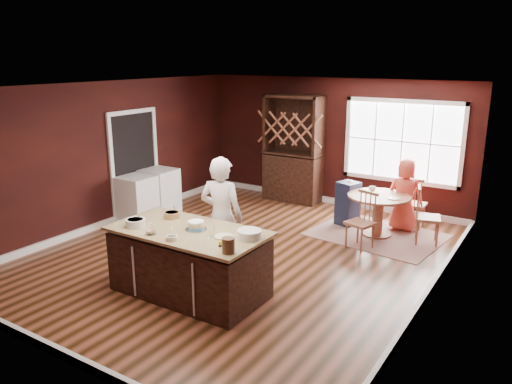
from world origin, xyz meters
TOP-DOWN VIEW (x-y plane):
  - room_shell at (0.00, 0.00)m, footprint 7.00×7.00m
  - window at (1.50, 3.47)m, footprint 2.36×0.10m
  - doorway at (-2.97, 0.60)m, footprint 0.08×1.26m
  - kitchen_island at (0.18, -1.54)m, footprint 2.12×1.11m
  - dining_table at (1.57, 2.03)m, footprint 1.10×1.10m
  - baker at (0.21, -0.82)m, footprint 0.72×0.55m
  - layer_cake at (0.28, -1.49)m, footprint 0.30×0.30m
  - bowl_blue at (-0.50, -1.81)m, footprint 0.26×0.26m
  - bowl_yellow at (-0.33, -1.27)m, footprint 0.23×0.23m
  - bowl_pink at (-0.11, -1.93)m, footprint 0.14×0.14m
  - bowl_olive at (0.26, -1.95)m, footprint 0.15×0.15m
  - drinking_glass at (0.61, -1.58)m, footprint 0.08×0.08m
  - dinner_plate at (0.75, -1.51)m, footprint 0.25×0.25m
  - white_tub at (1.04, -1.37)m, footprint 0.31×0.31m
  - stoneware_crock at (1.10, -1.91)m, footprint 0.15×0.15m
  - toy_figurine at (0.90, -1.80)m, footprint 0.04×0.04m
  - rug at (1.57, 2.03)m, footprint 2.39×1.96m
  - chair_east at (2.43, 2.11)m, footprint 0.51×0.52m
  - chair_south at (1.54, 1.26)m, footprint 0.51×0.49m
  - chair_north at (2.00, 2.81)m, footprint 0.43×0.41m
  - seated_woman at (1.88, 2.57)m, footprint 0.69×0.47m
  - high_chair at (0.90, 2.28)m, footprint 0.45×0.45m
  - toddler at (0.82, 2.38)m, footprint 0.18×0.14m
  - table_plate at (1.87, 1.96)m, footprint 0.21×0.21m
  - table_cup at (1.38, 2.22)m, footprint 0.15×0.15m
  - hutch at (-0.80, 3.22)m, footprint 1.27×0.53m
  - washer at (-2.64, 0.28)m, footprint 0.62×0.60m
  - dryer at (-2.64, 0.92)m, footprint 0.63×0.61m

SIDE VIEW (x-z plane):
  - rug at x=1.57m, z-range 0.00..0.01m
  - kitchen_island at x=0.18m, z-range -0.02..0.90m
  - high_chair at x=0.90m, z-range 0.00..0.88m
  - washer at x=-2.64m, z-range 0.00..0.90m
  - dryer at x=-2.64m, z-range 0.00..0.92m
  - chair_south at x=1.54m, z-range 0.00..0.98m
  - chair_north at x=2.00m, z-range 0.00..1.00m
  - chair_east at x=2.43m, z-range 0.00..1.02m
  - dining_table at x=1.57m, z-range 0.16..0.91m
  - seated_woman at x=1.88m, z-range 0.00..1.36m
  - table_plate at x=1.87m, z-range 0.75..0.77m
  - table_cup at x=1.38m, z-range 0.75..0.85m
  - toddler at x=0.82m, z-range 0.68..0.94m
  - baker at x=0.21m, z-range 0.00..1.79m
  - dinner_plate at x=0.75m, z-range 0.92..0.94m
  - bowl_pink at x=-0.11m, z-range 0.92..0.97m
  - bowl_olive at x=0.26m, z-range 0.92..0.98m
  - toy_figurine at x=0.90m, z-range 0.92..0.99m
  - bowl_yellow at x=-0.33m, z-range 0.92..1.01m
  - bowl_blue at x=-0.50m, z-range 0.92..1.02m
  - white_tub at x=1.04m, z-range 0.92..1.03m
  - layer_cake at x=0.28m, z-range 0.92..1.04m
  - drinking_glass at x=0.61m, z-range 0.92..1.07m
  - stoneware_crock at x=1.10m, z-range 0.92..1.10m
  - doorway at x=-2.97m, z-range -0.04..2.09m
  - hutch at x=-0.80m, z-range 0.00..2.33m
  - room_shell at x=0.00m, z-range -2.15..4.85m
  - window at x=1.50m, z-range 0.67..2.33m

